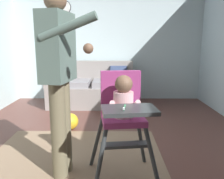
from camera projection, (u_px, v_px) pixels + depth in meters
ground at (102, 165)px, 2.46m from camera, size 5.60×7.20×0.10m
wall_far at (108, 42)px, 4.97m from camera, size 4.80×0.06×2.51m
couch at (92, 88)px, 4.65m from camera, size 1.68×0.86×0.86m
high_chair at (123, 107)px, 1.99m from camera, size 0.67×0.78×0.99m
adult_standing at (59, 75)px, 2.03m from camera, size 0.51×0.55×1.67m
toy_ball at (70, 121)px, 3.32m from camera, size 0.24×0.24×0.24m
wall_clock at (64, 7)px, 4.80m from camera, size 0.27×0.04×0.27m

